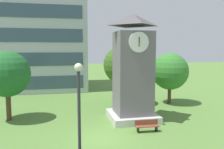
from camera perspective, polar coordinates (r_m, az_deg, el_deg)
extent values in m
plane|color=#567F38|center=(17.11, -2.04, -15.18)|extent=(160.00, 160.00, 0.00)
cube|color=#B7BCC6|center=(39.66, -19.98, 8.48)|extent=(17.85, 12.39, 16.00)
cube|color=#384C60|center=(33.77, -20.99, -2.02)|extent=(16.42, 0.10, 1.80)
cube|color=#384C60|center=(33.48, -21.21, 3.41)|extent=(16.42, 0.10, 1.80)
cube|color=#384C60|center=(33.49, -21.44, 8.88)|extent=(16.42, 0.10, 1.80)
cube|color=#384C60|center=(33.81, -21.66, 14.30)|extent=(16.42, 0.10, 1.80)
cube|color=slate|center=(20.51, 5.03, -0.47)|extent=(2.98, 2.98, 7.69)
cube|color=beige|center=(21.23, 4.94, -10.02)|extent=(4.02, 4.02, 0.60)
pyramid|color=#555155|center=(20.51, 5.17, 13.06)|extent=(3.27, 3.27, 0.99)
cylinder|color=white|center=(18.90, 6.51, 7.81)|extent=(1.64, 0.12, 1.64)
cylinder|color=white|center=(20.88, 9.21, 7.63)|extent=(0.12, 1.64, 1.64)
cube|color=black|center=(18.84, 6.59, 8.26)|extent=(0.08, 0.08, 0.49)
cube|color=black|center=(18.82, 6.59, 7.81)|extent=(0.05, 0.06, 0.74)
cube|color=brown|center=(18.31, 8.53, -12.28)|extent=(1.82, 0.56, 0.06)
cube|color=brown|center=(18.44, 8.32, -11.39)|extent=(1.80, 0.13, 0.40)
cube|color=black|center=(18.18, 6.30, -13.13)|extent=(0.10, 0.44, 0.45)
cube|color=black|center=(18.61, 10.68, -12.74)|extent=(0.10, 0.44, 0.45)
cylinder|color=#333338|center=(10.69, -7.90, -13.56)|extent=(0.14, 0.14, 5.30)
sphere|color=#F2EFCC|center=(10.09, -8.14, 1.74)|extent=(0.36, 0.36, 0.36)
cylinder|color=#513823|center=(26.40, 2.48, -4.09)|extent=(0.38, 0.38, 2.98)
sphere|color=#36601E|center=(26.03, 2.51, 2.33)|extent=(4.18, 4.18, 4.18)
cylinder|color=#513823|center=(27.74, 13.73, -4.55)|extent=(0.39, 0.39, 2.23)
sphere|color=#377F2F|center=(27.37, 13.87, 0.73)|extent=(4.13, 4.13, 4.13)
cylinder|color=#513823|center=(22.58, -23.78, -6.79)|extent=(0.42, 0.42, 2.70)
sphere|color=#206229|center=(22.14, -24.10, 0.15)|extent=(3.98, 3.98, 3.98)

